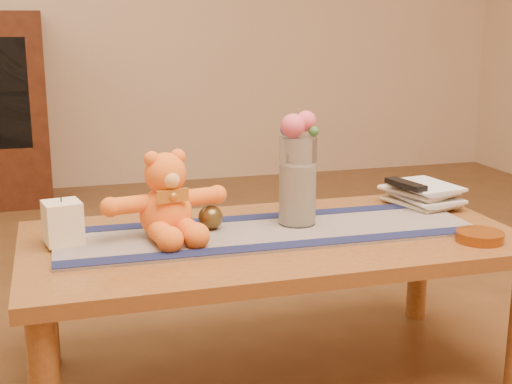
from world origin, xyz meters
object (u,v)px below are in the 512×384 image
object	(u,v)px
pillar_candle	(63,222)
book_bottom	(402,206)
teddy_bear	(166,196)
bronze_ball	(211,217)
glass_vase	(298,181)
amber_dish	(480,237)
tv_remote	(406,184)

from	to	relation	value
pillar_candle	book_bottom	bearing A→B (deg)	4.40
teddy_bear	book_bottom	size ratio (longest dim) A/B	1.52
pillar_candle	bronze_ball	xyz separation A→B (m)	(0.41, 0.01, -0.02)
teddy_bear	book_bottom	world-z (taller)	teddy_bear
bronze_ball	glass_vase	bearing A→B (deg)	-3.51
pillar_candle	amber_dish	xyz separation A→B (m)	(1.11, -0.29, -0.05)
glass_vase	tv_remote	world-z (taller)	glass_vase
pillar_candle	glass_vase	xyz separation A→B (m)	(0.67, -0.00, 0.07)
bronze_ball	tv_remote	bearing A→B (deg)	5.20
glass_vase	bronze_ball	bearing A→B (deg)	176.49
glass_vase	tv_remote	xyz separation A→B (m)	(0.40, 0.08, -0.05)
teddy_bear	tv_remote	world-z (taller)	teddy_bear
teddy_bear	tv_remote	xyz separation A→B (m)	(0.79, 0.08, -0.04)
teddy_bear	pillar_candle	size ratio (longest dim) A/B	2.95
amber_dish	tv_remote	bearing A→B (deg)	96.25
teddy_bear	glass_vase	world-z (taller)	glass_vase
pillar_candle	book_bottom	world-z (taller)	pillar_candle
glass_vase	book_bottom	xyz separation A→B (m)	(0.39, 0.09, -0.13)
pillar_candle	tv_remote	xyz separation A→B (m)	(1.07, 0.07, 0.02)
teddy_bear	book_bottom	distance (m)	0.80
teddy_bear	pillar_candle	distance (m)	0.28
teddy_bear	tv_remote	distance (m)	0.79
teddy_bear	pillar_candle	xyz separation A→B (m)	(-0.28, 0.01, -0.06)
book_bottom	tv_remote	bearing A→B (deg)	-93.00
book_bottom	glass_vase	bearing A→B (deg)	177.81
pillar_candle	bronze_ball	size ratio (longest dim) A/B	1.62
pillar_candle	amber_dish	size ratio (longest dim) A/B	0.88
bronze_ball	amber_dish	size ratio (longest dim) A/B	0.54
amber_dish	teddy_bear	bearing A→B (deg)	161.58
teddy_bear	tv_remote	bearing A→B (deg)	-4.39
glass_vase	bronze_ball	size ratio (longest dim) A/B	3.66
pillar_candle	book_bottom	distance (m)	1.07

